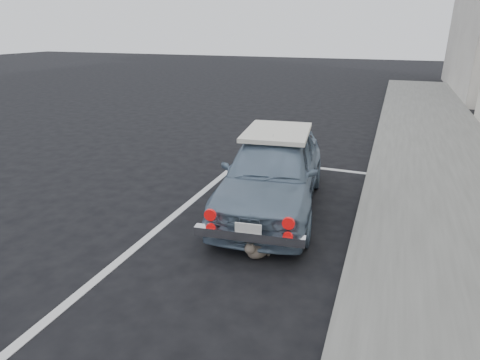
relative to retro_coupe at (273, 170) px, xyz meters
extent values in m
cube|color=silver|center=(0.07, 2.20, -0.62)|extent=(3.00, 0.12, 0.01)
cube|color=silver|center=(-1.33, -1.30, -0.62)|extent=(0.12, 7.00, 0.01)
imported|color=slate|center=(0.00, 0.00, -0.01)|extent=(1.90, 3.78, 1.24)
cube|color=silver|center=(-0.04, 0.36, 0.54)|extent=(1.18, 1.50, 0.07)
cube|color=silver|center=(0.22, -1.75, -0.25)|extent=(1.39, 0.29, 0.12)
cube|color=white|center=(0.22, -1.80, -0.15)|extent=(0.33, 0.06, 0.17)
cylinder|color=red|center=(-0.26, -1.84, -0.01)|extent=(0.15, 0.06, 0.15)
cylinder|color=red|center=(0.70, -1.72, -0.01)|extent=(0.15, 0.06, 0.15)
cylinder|color=red|center=(-0.26, -1.84, -0.19)|extent=(0.12, 0.05, 0.12)
cylinder|color=red|center=(0.70, -1.72, -0.19)|extent=(0.12, 0.05, 0.12)
ellipsoid|color=#65574D|center=(0.30, -1.59, -0.51)|extent=(0.36, 0.43, 0.22)
sphere|color=#65574D|center=(0.23, -1.74, -0.43)|extent=(0.14, 0.14, 0.14)
cone|color=#65574D|center=(0.19, -1.72, -0.36)|extent=(0.05, 0.05, 0.05)
cone|color=#65574D|center=(0.26, -1.75, -0.36)|extent=(0.05, 0.05, 0.05)
cylinder|color=#65574D|center=(0.42, -1.44, -0.58)|extent=(0.04, 0.24, 0.03)
camera|label=1|loc=(1.66, -5.87, 2.14)|focal=30.00mm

